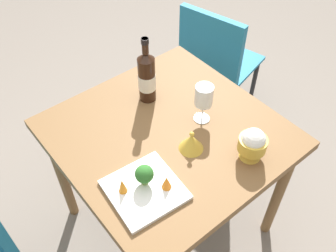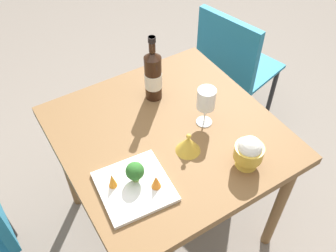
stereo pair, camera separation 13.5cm
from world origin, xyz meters
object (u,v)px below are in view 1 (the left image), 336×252
serving_plate (145,190)px  carrot_garnish_right (167,182)px  wine_glass (204,96)px  rice_bowl_lid (191,142)px  carrot_garnish_left (122,186)px  rice_bowl (253,144)px  wine_bottle (147,77)px  chair_near_window (215,58)px  broccoli_floret (144,174)px

serving_plate → carrot_garnish_right: size_ratio=4.63×
wine_glass → rice_bowl_lid: 0.20m
serving_plate → carrot_garnish_left: bearing=148.4°
carrot_garnish_left → carrot_garnish_right: bearing=-33.2°
serving_plate → carrot_garnish_right: (0.07, -0.04, 0.04)m
wine_glass → carrot_garnish_right: wine_glass is taller
wine_glass → carrot_garnish_right: (-0.34, -0.18, -0.08)m
rice_bowl → carrot_garnish_left: size_ratio=2.19×
wine_bottle → carrot_garnish_right: wine_bottle is taller
wine_glass → serving_plate: 0.45m
rice_bowl_lid → serving_plate: rice_bowl_lid is taller
chair_near_window → carrot_garnish_right: 1.13m
chair_near_window → wine_glass: wine_glass is taller
serving_plate → carrot_garnish_left: (-0.07, 0.04, 0.04)m
wine_bottle → rice_bowl_lid: bearing=-97.7°
rice_bowl_lid → carrot_garnish_left: rice_bowl_lid is taller
wine_bottle → rice_bowl: size_ratio=2.22×
rice_bowl → rice_bowl_lid: 0.23m
rice_bowl_lid → chair_near_window: bearing=38.4°
rice_bowl → carrot_garnish_right: size_ratio=2.42×
wine_bottle → carrot_garnish_left: size_ratio=4.87×
wine_glass → chair_near_window: bearing=39.8°
wine_bottle → carrot_garnish_left: bearing=-136.9°
wine_bottle → wine_glass: 0.27m
wine_glass → carrot_garnish_left: size_ratio=2.77×
broccoli_floret → rice_bowl_lid: bearing=5.9°
chair_near_window → carrot_garnish_right: size_ratio=14.50×
wine_bottle → broccoli_floret: (-0.29, -0.37, -0.06)m
wine_glass → serving_plate: bearing=-161.3°
wine_glass → serving_plate: size_ratio=0.66×
chair_near_window → wine_glass: 0.79m
carrot_garnish_right → wine_bottle: bearing=60.7°
chair_near_window → rice_bowl_lid: bearing=-65.6°
chair_near_window → broccoli_floret: chair_near_window is taller
wine_bottle → carrot_garnish_left: (-0.38, -0.35, -0.07)m
rice_bowl → carrot_garnish_left: (-0.48, 0.17, -0.03)m
rice_bowl_lid → broccoli_floret: 0.25m
chair_near_window → serving_plate: bearing=-72.1°
broccoli_floret → rice_bowl: bearing=-20.7°
chair_near_window → carrot_garnish_left: 1.20m
carrot_garnish_right → carrot_garnish_left: bearing=146.8°
carrot_garnish_left → wine_glass: bearing=11.7°
carrot_garnish_right → wine_glass: bearing=28.1°
chair_near_window → rice_bowl: 0.96m
wine_bottle → serving_plate: (-0.31, -0.39, -0.12)m
carrot_garnish_left → carrot_garnish_right: size_ratio=1.10×
rice_bowl → rice_bowl_lid: rice_bowl is taller
rice_bowl_lid → serving_plate: size_ratio=0.37×
rice_bowl_lid → rice_bowl: bearing=-49.5°
chair_near_window → rice_bowl_lid: chair_near_window is taller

